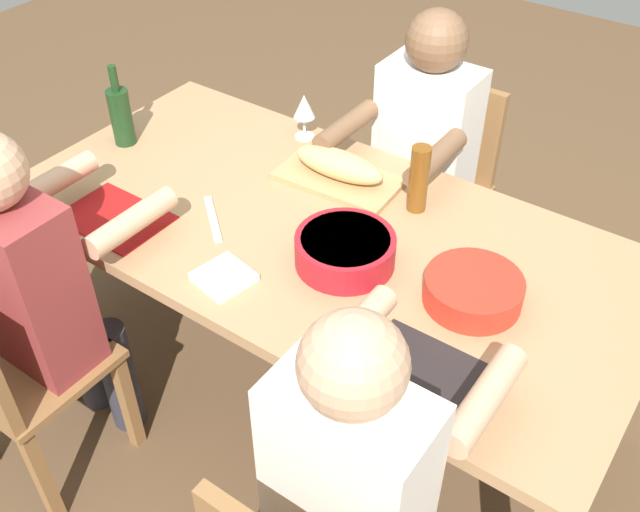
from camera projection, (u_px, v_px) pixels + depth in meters
name	position (u px, v px, depth m)	size (l,w,h in m)	color
ground_plane	(320.00, 386.00, 2.66)	(8.00, 8.00, 0.00)	brown
dining_table	(320.00, 247.00, 2.23)	(1.97, 0.97, 0.74)	#A87F56
chair_far_center	(438.00, 177.00, 2.85)	(0.40, 0.40, 0.85)	olive
diner_far_center	(420.00, 150.00, 2.59)	(0.41, 0.53, 1.20)	#2D2D38
chair_near_left	(6.00, 372.00, 2.08)	(0.40, 0.40, 0.85)	olive
diner_near_left	(39.00, 282.00, 2.06)	(0.41, 0.53, 1.20)	#2D2D38
diner_near_right	(358.00, 474.00, 1.58)	(0.41, 0.53, 1.20)	#2D2D38
serving_bowl_greens	(473.00, 289.00, 1.91)	(0.26, 0.26, 0.08)	red
serving_bowl_pasta	(345.00, 249.00, 2.02)	(0.28, 0.28, 0.09)	#B21923
cutting_board	(339.00, 179.00, 2.36)	(0.40, 0.22, 0.02)	tan
bread_loaf	(339.00, 164.00, 2.33)	(0.32, 0.11, 0.09)	tan
wine_bottle	(121.00, 115.00, 2.49)	(0.08, 0.08, 0.29)	#193819
beer_bottle	(419.00, 179.00, 2.18)	(0.06, 0.06, 0.22)	brown
wine_glass	(304.00, 108.00, 2.51)	(0.08, 0.08, 0.17)	silver
placemat_near_left	(115.00, 218.00, 2.21)	(0.32, 0.23, 0.01)	maroon
placemat_near_right	(426.00, 374.00, 1.74)	(0.32, 0.23, 0.01)	black
carving_knife	(213.00, 219.00, 2.21)	(0.23, 0.02, 0.01)	silver
napkin_stack	(224.00, 277.00, 1.99)	(0.14, 0.14, 0.02)	white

